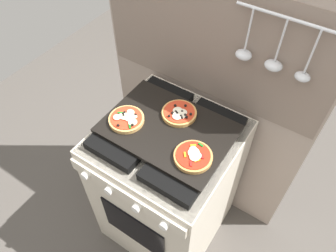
{
  "coord_description": "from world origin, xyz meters",
  "views": [
    {
      "loc": [
        0.49,
        -0.74,
        1.96
      ],
      "look_at": [
        0.0,
        0.0,
        0.93
      ],
      "focal_mm": 34.36,
      "sensor_mm": 36.0,
      "label": 1
    }
  ],
  "objects_px": {
    "pizza_left": "(127,119)",
    "pizza_right": "(193,156)",
    "pizza_center": "(178,113)",
    "stove": "(168,184)",
    "baking_tray": "(168,129)"
  },
  "relations": [
    {
      "from": "baking_tray",
      "to": "pizza_right",
      "type": "xyz_separation_m",
      "value": [
        0.17,
        -0.08,
        0.02
      ]
    },
    {
      "from": "baking_tray",
      "to": "stove",
      "type": "bearing_deg",
      "value": -90.0
    },
    {
      "from": "pizza_right",
      "to": "baking_tray",
      "type": "bearing_deg",
      "value": 155.67
    },
    {
      "from": "stove",
      "to": "baking_tray",
      "type": "bearing_deg",
      "value": 90.0
    },
    {
      "from": "pizza_left",
      "to": "pizza_center",
      "type": "xyz_separation_m",
      "value": [
        0.17,
        0.15,
        -0.0
      ]
    },
    {
      "from": "baking_tray",
      "to": "pizza_center",
      "type": "xyz_separation_m",
      "value": [
        -0.0,
        0.09,
        0.02
      ]
    },
    {
      "from": "pizza_left",
      "to": "pizza_right",
      "type": "distance_m",
      "value": 0.34
    },
    {
      "from": "pizza_right",
      "to": "stove",
      "type": "bearing_deg",
      "value": 156.14
    },
    {
      "from": "pizza_right",
      "to": "pizza_center",
      "type": "distance_m",
      "value": 0.24
    },
    {
      "from": "stove",
      "to": "pizza_right",
      "type": "distance_m",
      "value": 0.51
    },
    {
      "from": "pizza_left",
      "to": "pizza_center",
      "type": "distance_m",
      "value": 0.23
    },
    {
      "from": "pizza_right",
      "to": "pizza_center",
      "type": "height_order",
      "value": "pizza_center"
    },
    {
      "from": "stove",
      "to": "pizza_center",
      "type": "distance_m",
      "value": 0.49
    },
    {
      "from": "baking_tray",
      "to": "pizza_right",
      "type": "height_order",
      "value": "pizza_right"
    },
    {
      "from": "pizza_left",
      "to": "pizza_right",
      "type": "relative_size",
      "value": 1.0
    }
  ]
}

